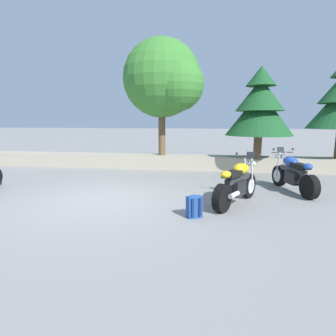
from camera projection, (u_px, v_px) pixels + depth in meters
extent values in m
plane|color=gray|center=(101.00, 200.00, 6.78)|extent=(120.00, 120.00, 0.00)
cube|color=#A89E89|center=(146.00, 161.00, 11.40)|extent=(36.00, 0.80, 0.55)
cylinder|color=black|center=(248.00, 186.00, 6.98)|extent=(0.43, 0.61, 0.62)
cylinder|color=black|center=(222.00, 198.00, 5.87)|extent=(0.46, 0.63, 0.62)
cylinder|color=silver|center=(248.00, 186.00, 6.98)|extent=(0.33, 0.41, 0.38)
cube|color=black|center=(236.00, 188.00, 6.37)|extent=(0.52, 0.58, 0.34)
cube|color=#2D2D30|center=(238.00, 179.00, 6.42)|extent=(0.67, 1.02, 0.12)
ellipsoid|color=yellow|center=(241.00, 169.00, 6.49)|extent=(0.55, 0.62, 0.26)
cube|color=black|center=(232.00, 174.00, 6.13)|extent=(0.50, 0.62, 0.12)
ellipsoid|color=yellow|center=(226.00, 174.00, 5.89)|extent=(0.33, 0.35, 0.16)
cylinder|color=#2D2D30|center=(249.00, 158.00, 6.80)|extent=(0.59, 0.36, 0.04)
sphere|color=silver|center=(248.00, 163.00, 6.97)|extent=(0.13, 0.13, 0.13)
sphere|color=silver|center=(253.00, 163.00, 6.89)|extent=(0.13, 0.13, 0.13)
cube|color=#26282D|center=(250.00, 155.00, 6.86)|extent=(0.22, 0.18, 0.18)
cylinder|color=silver|center=(234.00, 195.00, 5.95)|extent=(0.28, 0.38, 0.11)
cylinder|color=silver|center=(245.00, 172.00, 6.95)|extent=(0.12, 0.16, 0.73)
cylinder|color=silver|center=(252.00, 173.00, 6.84)|extent=(0.12, 0.16, 0.73)
sphere|color=#2D2D30|center=(237.00, 154.00, 6.93)|extent=(0.07, 0.07, 0.07)
sphere|color=#2D2D30|center=(260.00, 155.00, 6.57)|extent=(0.07, 0.07, 0.07)
cylinder|color=black|center=(279.00, 176.00, 8.26)|extent=(0.31, 0.63, 0.62)
cylinder|color=black|center=(309.00, 187.00, 6.85)|extent=(0.35, 0.65, 0.62)
cylinder|color=silver|center=(279.00, 176.00, 8.26)|extent=(0.26, 0.41, 0.38)
cube|color=black|center=(294.00, 178.00, 7.49)|extent=(0.44, 0.55, 0.34)
cube|color=#2D2D30|center=(293.00, 170.00, 7.55)|extent=(0.44, 1.10, 0.12)
ellipsoid|color=#2347A8|center=(290.00, 161.00, 7.66)|extent=(0.47, 0.59, 0.26)
cube|color=black|center=(300.00, 166.00, 7.20)|extent=(0.41, 0.61, 0.12)
ellipsoid|color=#2347A8|center=(308.00, 167.00, 6.90)|extent=(0.29, 0.33, 0.16)
cylinder|color=#2D2D30|center=(282.00, 152.00, 8.05)|extent=(0.64, 0.22, 0.04)
sphere|color=silver|center=(277.00, 156.00, 8.21)|extent=(0.13, 0.13, 0.13)
sphere|color=silver|center=(282.00, 156.00, 8.22)|extent=(0.13, 0.13, 0.13)
cube|color=#26282D|center=(281.00, 150.00, 8.14)|extent=(0.22, 0.15, 0.18)
cylinder|color=silver|center=(309.00, 183.00, 7.10)|extent=(0.21, 0.40, 0.11)
cylinder|color=silver|center=(278.00, 164.00, 8.14)|extent=(0.09, 0.17, 0.73)
cylinder|color=silver|center=(284.00, 164.00, 8.17)|extent=(0.09, 0.17, 0.73)
sphere|color=#2D2D30|center=(274.00, 149.00, 7.96)|extent=(0.07, 0.07, 0.07)
sphere|color=#2D2D30|center=(293.00, 149.00, 8.04)|extent=(0.07, 0.07, 0.07)
cube|color=navy|center=(194.00, 207.00, 5.57)|extent=(0.35, 0.30, 0.44)
cube|color=navy|center=(192.00, 207.00, 5.68)|extent=(0.24, 0.16, 0.24)
ellipsoid|color=navy|center=(194.00, 197.00, 5.53)|extent=(0.33, 0.28, 0.08)
cube|color=#10244B|center=(193.00, 208.00, 5.44)|extent=(0.06, 0.05, 0.37)
cube|color=#10244B|center=(200.00, 207.00, 5.49)|extent=(0.06, 0.05, 0.37)
cylinder|color=brown|center=(162.00, 132.00, 11.11)|extent=(0.28, 0.28, 1.90)
sphere|color=#387A2D|center=(162.00, 78.00, 10.75)|extent=(3.05, 3.05, 3.05)
sphere|color=#387A2D|center=(178.00, 85.00, 10.26)|extent=(1.98, 1.98, 1.98)
cylinder|color=brown|center=(258.00, 143.00, 10.37)|extent=(0.30, 0.30, 1.13)
cone|color=#194C23|center=(259.00, 113.00, 10.18)|extent=(2.48, 2.48, 1.64)
cone|color=#194C23|center=(260.00, 95.00, 10.06)|extent=(1.79, 1.79, 1.18)
cone|color=#194C23|center=(262.00, 76.00, 9.95)|extent=(1.09, 1.09, 0.72)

